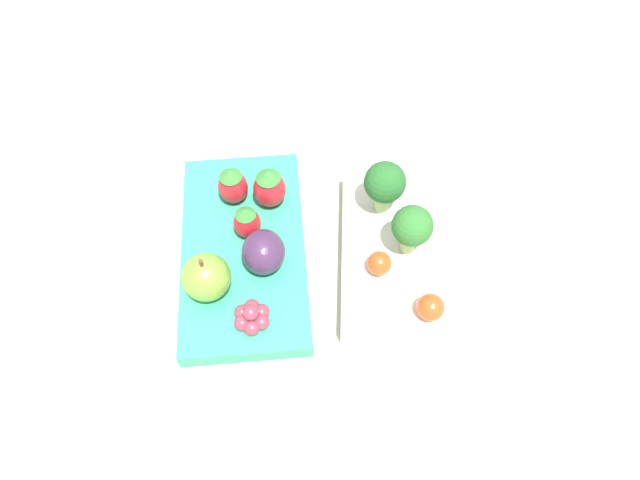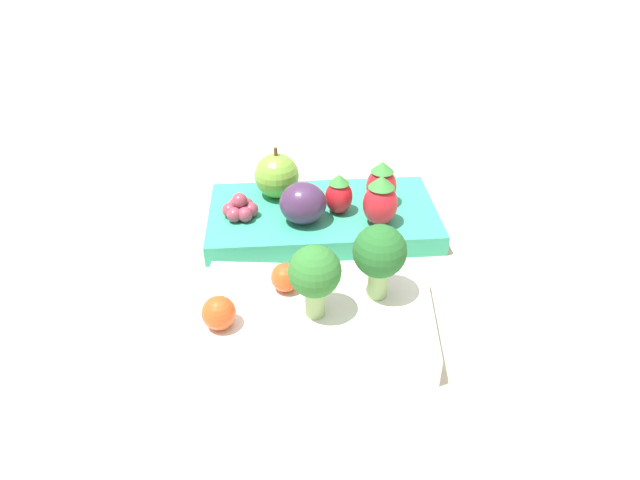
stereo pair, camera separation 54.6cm
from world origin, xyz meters
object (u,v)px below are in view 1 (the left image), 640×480
(plum, at_px, (263,252))
(grape_cluster, at_px, (252,316))
(cherry_tomato_1, at_px, (379,263))
(strawberry_2, at_px, (269,187))
(strawberry_0, at_px, (247,222))
(strawberry_1, at_px, (233,185))
(bento_box_savoury, at_px, (397,253))
(cherry_tomato_0, at_px, (431,307))
(apple, at_px, (206,277))
(broccoli_floret_0, at_px, (412,228))
(bento_box_fruit, at_px, (244,251))
(broccoli_floret_1, at_px, (385,184))

(plum, xyz_separation_m, grape_cluster, (0.06, -0.01, -0.01))
(cherry_tomato_1, height_order, strawberry_2, strawberry_2)
(strawberry_0, bearing_deg, strawberry_1, -160.85)
(bento_box_savoury, relative_size, strawberry_0, 4.61)
(cherry_tomato_0, distance_m, grape_cluster, 0.16)
(apple, bearing_deg, cherry_tomato_1, 93.79)
(bento_box_savoury, relative_size, broccoli_floret_0, 3.19)
(bento_box_fruit, distance_m, cherry_tomato_1, 0.14)
(grape_cluster, bearing_deg, strawberry_0, -176.90)
(strawberry_0, xyz_separation_m, strawberry_2, (-0.04, 0.02, 0.00))
(broccoli_floret_1, distance_m, strawberry_0, 0.14)
(bento_box_savoury, height_order, apple, apple)
(cherry_tomato_1, relative_size, apple, 0.44)
(broccoli_floret_1, relative_size, strawberry_1, 1.35)
(cherry_tomato_1, distance_m, strawberry_2, 0.14)
(apple, bearing_deg, cherry_tomato_0, 79.61)
(cherry_tomato_1, relative_size, strawberry_0, 0.57)
(broccoli_floret_0, distance_m, grape_cluster, 0.17)
(broccoli_floret_1, bearing_deg, strawberry_0, -80.99)
(bento_box_fruit, bearing_deg, grape_cluster, 7.81)
(bento_box_fruit, relative_size, apple, 4.31)
(cherry_tomato_0, distance_m, strawberry_1, 0.23)
(broccoli_floret_0, xyz_separation_m, cherry_tomato_1, (0.02, -0.03, -0.03))
(broccoli_floret_1, height_order, cherry_tomato_1, broccoli_floret_1)
(strawberry_1, bearing_deg, strawberry_2, 81.17)
(apple, distance_m, strawberry_2, 0.12)
(strawberry_1, bearing_deg, apple, -11.12)
(broccoli_floret_1, bearing_deg, bento_box_savoury, 13.98)
(broccoli_floret_1, height_order, strawberry_0, broccoli_floret_1)
(strawberry_1, height_order, grape_cluster, strawberry_1)
(broccoli_floret_0, distance_m, plum, 0.14)
(bento_box_fruit, relative_size, strawberry_2, 4.55)
(cherry_tomato_1, xyz_separation_m, plum, (-0.02, -0.11, 0.00))
(broccoli_floret_0, distance_m, strawberry_2, 0.15)
(broccoli_floret_0, bearing_deg, broccoli_floret_1, -158.08)
(apple, distance_m, strawberry_0, 0.07)
(broccoli_floret_0, distance_m, strawberry_1, 0.19)
(broccoli_floret_0, relative_size, cherry_tomato_0, 2.34)
(cherry_tomato_1, bearing_deg, bento_box_savoury, 137.29)
(cherry_tomato_1, xyz_separation_m, strawberry_2, (-0.09, -0.10, 0.01))
(cherry_tomato_0, bearing_deg, strawberry_0, -120.50)
(cherry_tomato_0, bearing_deg, bento_box_fruit, -115.63)
(strawberry_0, distance_m, strawberry_2, 0.04)
(broccoli_floret_1, distance_m, cherry_tomato_1, 0.08)
(apple, bearing_deg, strawberry_2, 149.59)
(strawberry_0, height_order, grape_cluster, strawberry_0)
(bento_box_fruit, xyz_separation_m, broccoli_floret_1, (-0.04, 0.14, 0.06))
(strawberry_0, xyz_separation_m, grape_cluster, (0.10, 0.01, -0.01))
(bento_box_fruit, relative_size, strawberry_1, 4.95)
(strawberry_0, distance_m, strawberry_1, 0.05)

